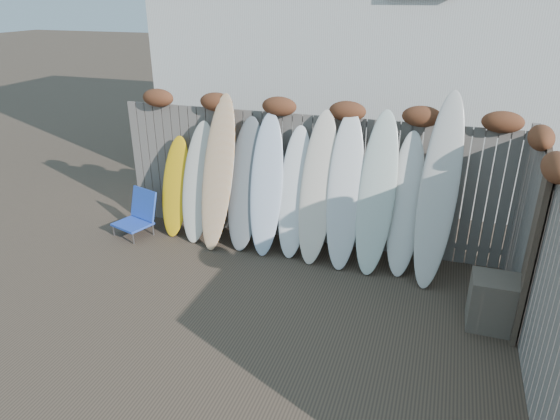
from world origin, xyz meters
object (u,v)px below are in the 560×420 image
(wooden_crate, at_px, (494,303))
(beach_chair, at_px, (138,214))
(lattice_panel, at_px, (531,240))
(surfboard_0, at_px, (176,187))

(wooden_crate, bearing_deg, beach_chair, 170.91)
(beach_chair, bearing_deg, wooden_crate, -9.09)
(beach_chair, distance_m, wooden_crate, 5.38)
(beach_chair, relative_size, lattice_panel, 0.35)
(wooden_crate, distance_m, lattice_panel, 0.83)
(lattice_panel, xyz_separation_m, surfboard_0, (-5.03, 0.77, -0.24))
(lattice_panel, height_order, surfboard_0, lattice_panel)
(beach_chair, xyz_separation_m, wooden_crate, (5.31, -0.85, -0.01))
(beach_chair, bearing_deg, lattice_panel, -5.22)
(wooden_crate, distance_m, surfboard_0, 4.88)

